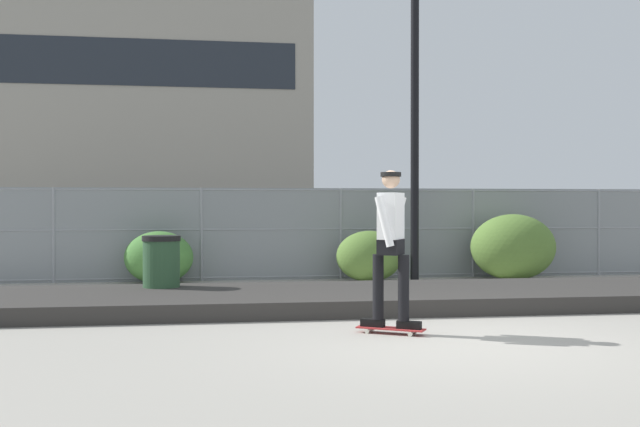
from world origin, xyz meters
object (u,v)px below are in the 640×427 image
skateboard (391,329)px  trash_bin (161,269)px  skater (391,238)px  street_lamp (415,75)px  parked_car_near (61,234)px  shrub_left (159,257)px  shrub_right (513,247)px  shrub_center (369,256)px

skateboard → trash_bin: size_ratio=0.77×
skateboard → skater: 1.06m
skateboard → street_lamp: 7.00m
skateboard → street_lamp: (1.83, 5.48, 3.95)m
parked_car_near → shrub_left: 4.03m
skateboard → trash_bin: (-2.81, 3.25, 0.46)m
trash_bin → shrub_right: bearing=20.5°
street_lamp → shrub_right: (2.11, 0.29, -3.35)m
shrub_right → trash_bin: 7.21m
skater → shrub_left: skater is taller
street_lamp → trash_bin: size_ratio=6.21×
parked_car_near → shrub_left: bearing=-53.3°
shrub_left → shrub_right: bearing=-2.8°
trash_bin → parked_car_near: bearing=113.3°
parked_car_near → skateboard: bearing=-59.8°
shrub_left → shrub_right: size_ratio=0.76×
skateboard → parked_car_near: size_ratio=0.18×
skateboard → street_lamp: bearing=71.5°
skateboard → street_lamp: size_ratio=0.12×
street_lamp → trash_bin: (-4.64, -2.23, -3.49)m
shrub_right → skater: bearing=-124.4°
skater → shrub_left: (-3.03, 6.11, -0.62)m
skateboard → parked_car_near: 10.82m
parked_car_near → shrub_right: (9.37, -3.56, -0.18)m
skater → street_lamp: size_ratio=0.29×
street_lamp → shrub_right: bearing=7.8°
street_lamp → shrub_left: 6.03m
parked_car_near → shrub_right: 10.03m
skateboard → shrub_center: (1.02, 5.85, 0.44)m
shrub_center → parked_car_near: bearing=151.7°
street_lamp → parked_car_near: 8.81m
skater → trash_bin: size_ratio=1.78×
shrub_left → shrub_center: (4.05, -0.26, -0.00)m
trash_bin → shrub_left: bearing=94.4°
skateboard → shrub_left: (-3.03, 6.11, 0.45)m
street_lamp → shrub_right: street_lamp is taller
skater → parked_car_near: (-5.43, 9.32, -0.28)m
shrub_center → trash_bin: bearing=-145.8°
skater → shrub_left: 6.85m
shrub_left → shrub_center: 4.06m
street_lamp → parked_car_near: street_lamp is taller
skateboard → shrub_center: shrub_center is taller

